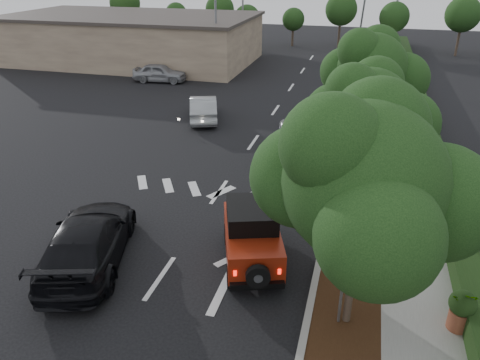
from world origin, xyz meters
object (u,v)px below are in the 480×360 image
at_px(red_jeep, 252,234).
at_px(black_suv_oncoming, 88,240).
at_px(speed_hump_sign, 344,271).
at_px(silver_suv_ahead, 304,138).

relative_size(red_jeep, black_suv_oncoming, 0.70).
bearing_deg(red_jeep, speed_hump_sign, -57.12).
height_order(black_suv_oncoming, speed_hump_sign, speed_hump_sign).
height_order(silver_suv_ahead, black_suv_oncoming, black_suv_oncoming).
bearing_deg(black_suv_oncoming, silver_suv_ahead, -131.72).
height_order(silver_suv_ahead, speed_hump_sign, speed_hump_sign).
xyz_separation_m(silver_suv_ahead, black_suv_oncoming, (-5.20, -11.24, 0.12)).
bearing_deg(black_suv_oncoming, speed_hump_sign, 156.95).
distance_m(red_jeep, silver_suv_ahead, 9.77).
bearing_deg(silver_suv_ahead, black_suv_oncoming, -128.37).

